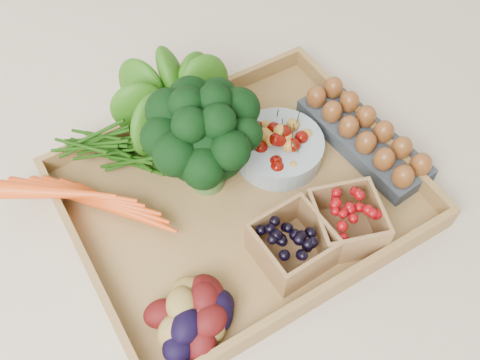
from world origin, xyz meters
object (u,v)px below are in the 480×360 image
broccoli (206,156)px  egg_carton (363,139)px  cherry_bowl (279,148)px  tray (240,198)px

broccoli → egg_carton: size_ratio=0.72×
broccoli → cherry_bowl: bearing=-6.0°
tray → cherry_bowl: size_ratio=3.52×
cherry_bowl → tray: bearing=-159.9°
cherry_bowl → egg_carton: cherry_bowl is taller
broccoli → tray: bearing=-57.2°
tray → broccoli: (-0.03, 0.05, 0.08)m
broccoli → egg_carton: (0.28, -0.07, -0.06)m
broccoli → cherry_bowl: broccoli is taller
cherry_bowl → egg_carton: bearing=-21.7°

